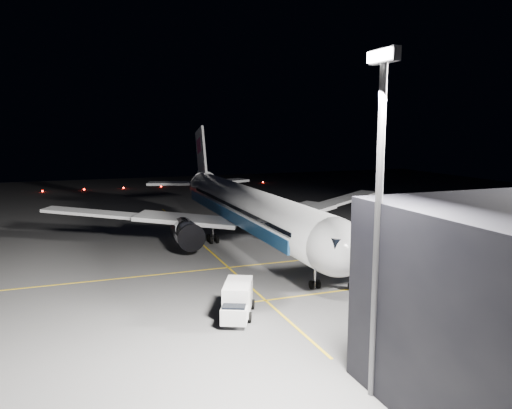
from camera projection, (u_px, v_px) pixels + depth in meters
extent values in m
plane|color=#4C4C4F|center=(248.00, 245.00, 69.98)|extent=(200.00, 200.00, 0.00)
cube|color=gold|center=(275.00, 263.00, 60.72)|extent=(0.25, 80.00, 0.01)
cube|color=gold|center=(207.00, 248.00, 67.93)|extent=(70.00, 0.25, 0.01)
cube|color=gold|center=(405.00, 282.00, 53.03)|extent=(0.25, 40.00, 0.01)
cylinder|color=silver|center=(248.00, 208.00, 69.17)|extent=(48.00, 5.60, 5.60)
ellipsoid|color=silver|center=(333.00, 246.00, 46.93)|extent=(8.96, 5.60, 5.60)
cube|color=black|center=(346.00, 241.00, 44.64)|extent=(2.20, 3.40, 0.90)
cone|color=silver|center=(199.00, 184.00, 95.53)|extent=(9.00, 5.49, 5.49)
cube|color=#1E4F89|center=(264.00, 212.00, 71.18)|extent=(42.24, 0.25, 1.50)
cube|color=#1E4F89|center=(227.00, 214.00, 69.28)|extent=(42.24, 0.25, 1.50)
cube|color=silver|center=(293.00, 213.00, 74.47)|extent=(11.36, 15.23, 1.53)
cube|color=silver|center=(188.00, 219.00, 68.99)|extent=(11.36, 15.23, 1.53)
cube|color=silver|center=(349.00, 198.00, 83.26)|extent=(8.57, 13.22, 1.31)
cube|color=silver|center=(91.00, 213.00, 69.20)|extent=(8.57, 13.22, 1.31)
cube|color=silver|center=(225.00, 181.00, 96.80)|extent=(6.20, 9.67, 0.45)
cube|color=silver|center=(172.00, 183.00, 93.24)|extent=(6.20, 9.67, 0.45)
cube|color=white|center=(201.00, 153.00, 92.49)|extent=(7.53, 0.40, 10.28)
cube|color=#CE4686|center=(200.00, 146.00, 93.01)|extent=(3.22, 0.55, 3.22)
cylinder|color=#B7B7BF|center=(310.00, 224.00, 71.56)|extent=(5.60, 3.40, 3.40)
cylinder|color=#B7B7BF|center=(187.00, 233.00, 65.39)|extent=(5.60, 3.40, 3.40)
cylinder|color=#9999A0|center=(315.00, 277.00, 50.80)|extent=(0.26, 0.26, 2.50)
cylinder|color=black|center=(315.00, 284.00, 50.92)|extent=(0.90, 0.70, 0.90)
cylinder|color=#9999A0|center=(269.00, 230.00, 74.05)|extent=(0.26, 0.26, 2.50)
cylinder|color=#9999A0|center=(213.00, 234.00, 71.10)|extent=(0.26, 0.26, 2.50)
cylinder|color=black|center=(269.00, 234.00, 74.15)|extent=(1.10, 1.60, 1.10)
cylinder|color=black|center=(213.00, 239.00, 71.20)|extent=(1.10, 1.60, 1.10)
cube|color=#B2B2B7|center=(482.00, 233.00, 55.76)|extent=(3.00, 33.90, 2.80)
cube|color=#B2B2B7|center=(360.00, 245.00, 50.33)|extent=(3.60, 3.20, 3.40)
cylinder|color=#9999A0|center=(359.00, 274.00, 50.80)|extent=(0.70, 0.70, 3.10)
cylinder|color=black|center=(351.00, 286.00, 50.68)|extent=(0.70, 0.30, 0.70)
cylinder|color=black|center=(366.00, 284.00, 51.29)|extent=(0.70, 0.30, 0.70)
cylinder|color=#59595E|center=(377.00, 236.00, 29.32)|extent=(0.44, 0.44, 20.00)
cube|color=#59595E|center=(384.00, 56.00, 27.73)|extent=(2.40, 0.50, 0.80)
cube|color=white|center=(379.00, 55.00, 27.61)|extent=(2.20, 0.15, 0.60)
sphere|color=#FF140A|center=(42.00, 191.00, 126.38)|extent=(0.44, 0.44, 0.44)
sphere|color=#FF140A|center=(84.00, 189.00, 129.81)|extent=(0.44, 0.44, 0.44)
sphere|color=#FF140A|center=(124.00, 188.00, 133.24)|extent=(0.44, 0.44, 0.44)
sphere|color=#FF140A|center=(161.00, 186.00, 136.67)|extent=(0.44, 0.44, 0.44)
sphere|color=#FF140A|center=(197.00, 185.00, 140.10)|extent=(0.44, 0.44, 0.44)
sphere|color=#FF140A|center=(231.00, 184.00, 143.52)|extent=(0.44, 0.44, 0.44)
sphere|color=#FF140A|center=(263.00, 182.00, 146.95)|extent=(0.44, 0.44, 0.44)
cube|color=silver|center=(238.00, 296.00, 43.59)|extent=(5.01, 3.91, 2.46)
cube|color=silver|center=(234.00, 315.00, 41.04)|extent=(2.52, 2.68, 1.34)
cube|color=black|center=(234.00, 308.00, 40.96)|extent=(2.02, 2.29, 0.56)
cylinder|color=black|center=(250.00, 317.00, 42.15)|extent=(0.93, 0.63, 0.90)
cylinder|color=black|center=(222.00, 316.00, 42.33)|extent=(0.93, 0.63, 0.90)
cylinder|color=black|center=(253.00, 304.00, 45.24)|extent=(0.93, 0.63, 0.90)
cylinder|color=black|center=(227.00, 304.00, 45.42)|extent=(0.93, 0.63, 0.90)
cube|color=black|center=(288.00, 227.00, 78.40)|extent=(2.74, 2.11, 1.11)
cube|color=black|center=(288.00, 223.00, 78.29)|extent=(1.24, 1.24, 0.60)
sphere|color=#FFF2CC|center=(282.00, 227.00, 78.35)|extent=(0.26, 0.26, 0.26)
sphere|color=#FFF2CC|center=(286.00, 228.00, 77.54)|extent=(0.26, 0.26, 0.26)
cylinder|color=black|center=(296.00, 230.00, 78.25)|extent=(0.64, 0.38, 0.60)
cylinder|color=black|center=(287.00, 232.00, 77.25)|extent=(0.64, 0.38, 0.60)
cylinder|color=black|center=(288.00, 228.00, 79.69)|extent=(0.64, 0.38, 0.60)
cylinder|color=black|center=(280.00, 230.00, 78.70)|extent=(0.64, 0.38, 0.60)
cone|color=#E24109|center=(314.00, 242.00, 70.40)|extent=(0.41, 0.41, 0.62)
cone|color=#E24109|center=(276.00, 239.00, 71.86)|extent=(0.44, 0.44, 0.65)
cone|color=#E24109|center=(297.00, 234.00, 75.81)|extent=(0.37, 0.37, 0.55)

